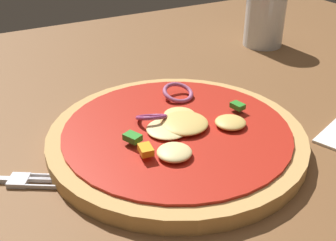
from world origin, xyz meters
name	(u,v)px	position (x,y,z in m)	size (l,w,h in m)	color
dining_table	(216,146)	(0.00, 0.00, 0.02)	(1.13, 0.97, 0.04)	brown
pizza	(177,136)	(-0.05, 0.00, 0.05)	(0.27, 0.27, 0.03)	tan
beer_glass	(265,17)	(0.23, 0.20, 0.09)	(0.07, 0.07, 0.10)	silver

